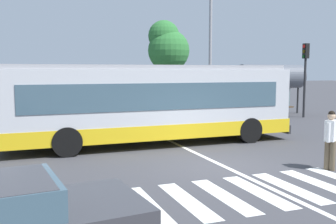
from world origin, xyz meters
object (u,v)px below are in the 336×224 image
at_px(parked_car_blue, 95,101).
at_px(parked_car_white, 203,98).
at_px(parked_car_charcoal, 169,99).
at_px(city_transit_bus, 151,103).
at_px(background_tree_right, 167,47).
at_px(parked_car_teal, 57,102).
at_px(parked_car_silver, 14,103).
at_px(pedestrian_crossing_street, 331,137).
at_px(twin_arm_street_lamp, 210,36).
at_px(bus_stop_shelter, 271,77).
at_px(parked_car_champagne, 131,99).
at_px(traffic_light_far_corner, 305,68).

bearing_deg(parked_car_blue, parked_car_white, 1.91).
bearing_deg(parked_car_blue, parked_car_charcoal, 1.02).
xyz_separation_m(city_transit_bus, background_tree_right, (6.07, 14.24, 3.13)).
bearing_deg(parked_car_teal, parked_car_silver, 175.17).
relative_size(parked_car_blue, parked_car_charcoal, 1.01).
bearing_deg(parked_car_charcoal, parked_car_teal, 178.58).
relative_size(pedestrian_crossing_street, parked_car_charcoal, 0.38).
xyz_separation_m(parked_car_blue, twin_arm_street_lamp, (6.89, -3.70, 4.32)).
bearing_deg(background_tree_right, parked_car_blue, -161.53).
xyz_separation_m(parked_car_silver, bus_stop_shelter, (15.63, -5.80, 1.65)).
height_order(parked_car_champagne, background_tree_right, background_tree_right).
distance_m(parked_car_champagne, bus_stop_shelter, 9.97).
xyz_separation_m(pedestrian_crossing_street, parked_car_champagne, (-0.79, 18.64, -0.20)).
distance_m(parked_car_blue, background_tree_right, 7.52).
distance_m(parked_car_champagne, parked_car_white, 5.57).
xyz_separation_m(pedestrian_crossing_street, background_tree_right, (2.52, 19.89, 3.75)).
distance_m(city_transit_bus, parked_car_white, 15.02).
height_order(parked_car_silver, parked_car_blue, same).
relative_size(parked_car_teal, parked_car_charcoal, 1.02).
xyz_separation_m(parked_car_charcoal, twin_arm_street_lamp, (1.44, -3.80, 4.32)).
relative_size(parked_car_teal, parked_car_champagne, 1.01).
distance_m(city_transit_bus, parked_car_blue, 12.25).
xyz_separation_m(bus_stop_shelter, twin_arm_street_lamp, (-3.62, 1.57, 2.66)).
bearing_deg(traffic_light_far_corner, pedestrian_crossing_street, -126.97).
relative_size(pedestrian_crossing_street, twin_arm_street_lamp, 0.21).
bearing_deg(parked_car_blue, parked_car_silver, 174.21).
bearing_deg(parked_car_teal, parked_car_blue, -6.84).
bearing_deg(traffic_light_far_corner, twin_arm_street_lamp, 141.79).
xyz_separation_m(parked_car_charcoal, traffic_light_far_corner, (6.04, -7.42, 2.26)).
xyz_separation_m(pedestrian_crossing_street, bus_stop_shelter, (6.96, 12.59, 1.45)).
relative_size(parked_car_charcoal, parked_car_white, 1.01).
xyz_separation_m(bus_stop_shelter, background_tree_right, (-4.43, 7.30, 2.30)).
bearing_deg(parked_car_charcoal, parked_car_champagne, 165.92).
xyz_separation_m(city_transit_bus, pedestrian_crossing_street, (3.54, -5.65, -0.62)).
height_order(city_transit_bus, parked_car_charcoal, city_transit_bus).
xyz_separation_m(parked_car_teal, background_tree_right, (8.51, 1.73, 3.95)).
bearing_deg(parked_car_teal, traffic_light_far_corner, -28.67).
xyz_separation_m(parked_car_white, background_tree_right, (-2.23, 1.75, 3.95)).
bearing_deg(parked_car_silver, parked_car_champagne, 1.83).
height_order(pedestrian_crossing_street, twin_arm_street_lamp, twin_arm_street_lamp).
bearing_deg(parked_car_blue, twin_arm_street_lamp, -28.27).
relative_size(parked_car_white, background_tree_right, 0.67).
bearing_deg(parked_car_white, bus_stop_shelter, -68.39).
xyz_separation_m(parked_car_silver, traffic_light_far_corner, (16.61, -7.84, 2.26)).
height_order(pedestrian_crossing_street, parked_car_white, pedestrian_crossing_street).
xyz_separation_m(pedestrian_crossing_street, traffic_light_far_corner, (7.94, 10.54, 2.05)).
distance_m(parked_car_silver, parked_car_charcoal, 10.58).
height_order(parked_car_champagne, bus_stop_shelter, bus_stop_shelter).
xyz_separation_m(parked_car_teal, parked_car_blue, (2.44, -0.29, 0.00)).
bearing_deg(parked_car_teal, pedestrian_crossing_street, -71.75).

